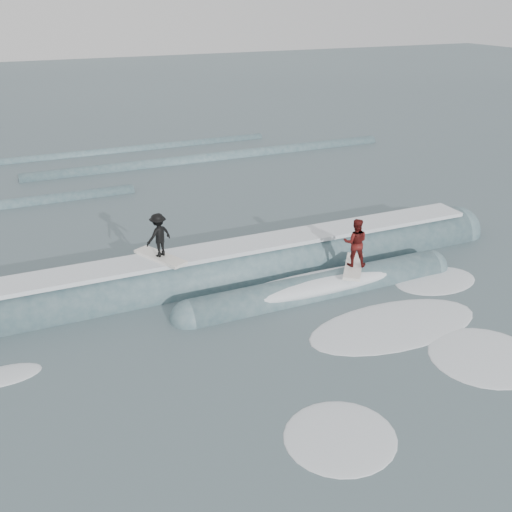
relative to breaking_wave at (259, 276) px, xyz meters
name	(u,v)px	position (x,y,z in m)	size (l,w,h in m)	color
ground	(285,317)	(-0.36, -2.80, -0.04)	(160.00, 160.00, 0.00)	#374851
breaking_wave	(259,276)	(0.00, 0.00, 0.00)	(20.71, 3.85, 2.14)	#3A5862
surfer_black	(159,238)	(-3.31, 0.44, 1.81)	(1.38, 2.04, 1.54)	silver
surfer_red	(355,245)	(2.67, -1.76, 1.39)	(1.63, 1.93, 1.74)	white
whitewater	(388,345)	(1.60, -5.31, -0.04)	(15.94, 7.16, 0.10)	white
far_swells	(96,174)	(-3.13, 14.85, -0.04)	(38.85, 8.65, 0.80)	#3A5862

